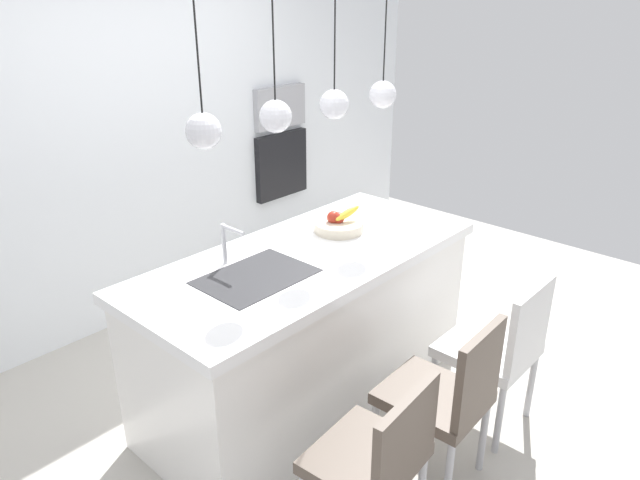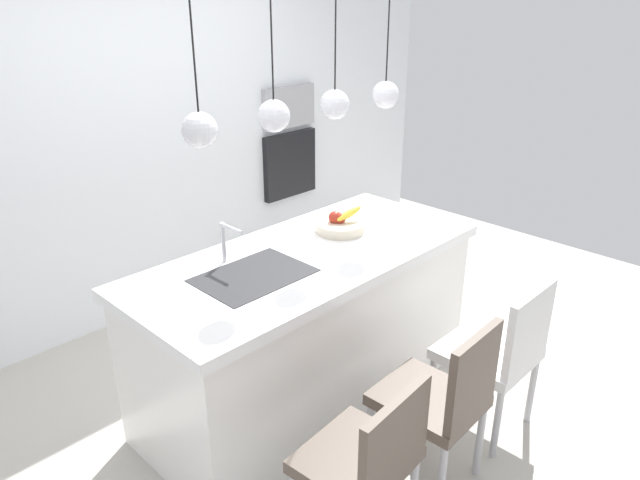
# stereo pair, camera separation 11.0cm
# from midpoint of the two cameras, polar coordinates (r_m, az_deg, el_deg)

# --- Properties ---
(floor) EXTENTS (6.60, 6.60, 0.00)m
(floor) POSITION_cam_midpoint_polar(r_m,az_deg,el_deg) (3.69, -0.24, -14.63)
(floor) COLOR #BCB7AD
(floor) RESTS_ON ground
(back_wall) EXTENTS (6.00, 0.10, 2.60)m
(back_wall) POSITION_cam_midpoint_polar(r_m,az_deg,el_deg) (4.35, -16.14, 9.47)
(back_wall) COLOR white
(back_wall) RESTS_ON ground
(kitchen_island) EXTENTS (2.02, 0.89, 0.93)m
(kitchen_island) POSITION_cam_midpoint_polar(r_m,az_deg,el_deg) (3.43, -0.25, -8.41)
(kitchen_island) COLOR white
(kitchen_island) RESTS_ON ground
(sink_basin) EXTENTS (0.56, 0.40, 0.02)m
(sink_basin) POSITION_cam_midpoint_polar(r_m,az_deg,el_deg) (2.98, -5.35, -3.52)
(sink_basin) COLOR #2D2D30
(sink_basin) RESTS_ON kitchen_island
(faucet) EXTENTS (0.02, 0.17, 0.22)m
(faucet) POSITION_cam_midpoint_polar(r_m,az_deg,el_deg) (3.07, -8.04, 0.21)
(faucet) COLOR silver
(faucet) RESTS_ON kitchen_island
(fruit_bowl) EXTENTS (0.29, 0.29, 0.16)m
(fruit_bowl) POSITION_cam_midpoint_polar(r_m,az_deg,el_deg) (3.49, 2.88, 1.47)
(fruit_bowl) COLOR beige
(fruit_bowl) RESTS_ON kitchen_island
(microwave) EXTENTS (0.54, 0.08, 0.34)m
(microwave) POSITION_cam_midpoint_polar(r_m,az_deg,el_deg) (5.06, -2.47, 12.75)
(microwave) COLOR #9E9EA3
(microwave) RESTS_ON back_wall
(oven) EXTENTS (0.56, 0.08, 0.56)m
(oven) POSITION_cam_midpoint_polar(r_m,az_deg,el_deg) (5.18, -2.38, 7.30)
(oven) COLOR black
(oven) RESTS_ON back_wall
(chair_near) EXTENTS (0.49, 0.44, 0.83)m
(chair_near) POSITION_cam_midpoint_polar(r_m,az_deg,el_deg) (2.60, 5.94, -20.15)
(chair_near) COLOR brown
(chair_near) RESTS_ON ground
(chair_middle) EXTENTS (0.43, 0.49, 0.90)m
(chair_middle) POSITION_cam_midpoint_polar(r_m,az_deg,el_deg) (2.92, 12.75, -14.58)
(chair_middle) COLOR brown
(chair_middle) RESTS_ON ground
(chair_far) EXTENTS (0.45, 0.46, 0.90)m
(chair_far) POSITION_cam_midpoint_polar(r_m,az_deg,el_deg) (3.32, 17.85, -10.04)
(chair_far) COLOR silver
(chair_far) RESTS_ON ground
(pendant_light_left) EXTENTS (0.15, 0.15, 0.75)m
(pendant_light_left) POSITION_cam_midpoint_polar(r_m,az_deg,el_deg) (2.57, -10.32, 10.48)
(pendant_light_left) COLOR silver
(pendant_light_center_left) EXTENTS (0.15, 0.15, 0.75)m
(pendant_light_center_left) POSITION_cam_midpoint_polar(r_m,az_deg,el_deg) (2.83, -3.33, 11.93)
(pendant_light_center_left) COLOR silver
(pendant_light_center_right) EXTENTS (0.15, 0.15, 0.75)m
(pendant_light_center_right) POSITION_cam_midpoint_polar(r_m,az_deg,el_deg) (3.12, 2.47, 13.00)
(pendant_light_center_right) COLOR silver
(pendant_light_right) EXTENTS (0.15, 0.15, 0.75)m
(pendant_light_right) POSITION_cam_midpoint_polar(r_m,az_deg,el_deg) (3.44, 7.29, 13.78)
(pendant_light_right) COLOR silver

